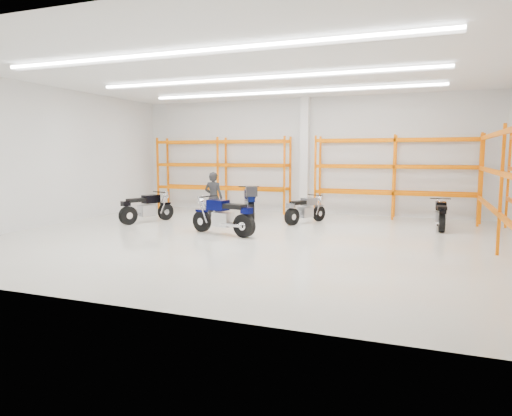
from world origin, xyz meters
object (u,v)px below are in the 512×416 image
at_px(motorcycle_back_d, 441,215).
at_px(structural_column, 305,156).
at_px(motorcycle_main, 225,217).
at_px(standing_man, 214,198).
at_px(motorcycle_back_a, 145,209).
at_px(motorcycle_back_c, 304,210).
at_px(motorcycle_back_b, 250,203).

xyz_separation_m(motorcycle_back_d, structural_column, (-4.95, 2.36, 1.82)).
distance_m(motorcycle_main, standing_man, 2.33).
xyz_separation_m(motorcycle_main, motorcycle_back_a, (-3.52, 1.20, -0.04)).
bearing_deg(standing_man, motorcycle_back_d, -171.30).
height_order(motorcycle_main, structural_column, structural_column).
height_order(motorcycle_main, motorcycle_back_c, motorcycle_main).
height_order(motorcycle_back_b, motorcycle_back_d, motorcycle_back_b).
bearing_deg(motorcycle_main, standing_man, 123.91).
bearing_deg(motorcycle_back_c, structural_column, 104.47).
relative_size(motorcycle_main, motorcycle_back_b, 0.96).
height_order(motorcycle_back_a, motorcycle_back_c, motorcycle_back_a).
bearing_deg(motorcycle_back_b, motorcycle_back_c, -7.93).
xyz_separation_m(motorcycle_back_d, standing_man, (-7.12, -1.31, 0.43)).
relative_size(motorcycle_back_a, motorcycle_back_d, 1.05).
relative_size(motorcycle_back_b, structural_column, 0.51).
bearing_deg(structural_column, motorcycle_back_c, -75.53).
height_order(motorcycle_main, motorcycle_back_d, motorcycle_main).
height_order(standing_man, structural_column, structural_column).
relative_size(motorcycle_main, structural_column, 0.49).
xyz_separation_m(motorcycle_main, structural_column, (0.89, 5.58, 1.73)).
bearing_deg(structural_column, motorcycle_back_d, -25.47).
bearing_deg(structural_column, motorcycle_main, -99.11).
xyz_separation_m(motorcycle_back_a, structural_column, (4.42, 4.38, 1.77)).
bearing_deg(structural_column, standing_man, -120.68).
distance_m(motorcycle_back_c, motorcycle_back_d, 4.27).
height_order(motorcycle_back_a, standing_man, standing_man).
distance_m(motorcycle_back_b, motorcycle_back_d, 6.32).
xyz_separation_m(motorcycle_back_a, standing_man, (2.24, 0.71, 0.39)).
bearing_deg(motorcycle_back_a, motorcycle_back_c, 18.67).
height_order(motorcycle_back_c, motorcycle_back_d, motorcycle_back_c).
bearing_deg(motorcycle_main, motorcycle_back_c, 61.62).
bearing_deg(standing_man, motorcycle_back_b, -123.47).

